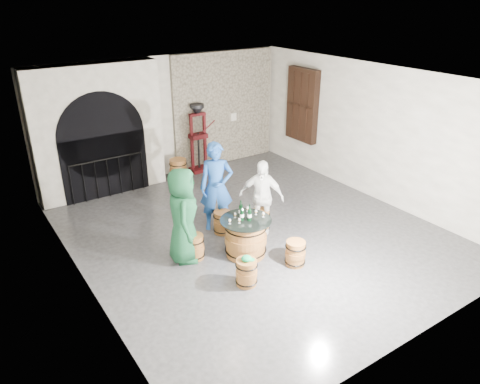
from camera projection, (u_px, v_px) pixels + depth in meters
ground at (252, 231)px, 9.71m from camera, size 8.00×8.00×0.00m
wall_back at (166, 117)px, 12.08m from camera, size 8.00×0.00×8.00m
wall_front at (427, 247)px, 6.03m from camera, size 8.00×0.00×8.00m
wall_left at (75, 203)px, 7.27m from camera, size 0.00×8.00×8.00m
wall_right at (372, 132)px, 10.84m from camera, size 0.00×8.00×8.00m
ceiling at (254, 79)px, 8.40m from camera, size 8.00×8.00×0.00m
stone_facing_panel at (224, 109)px, 12.96m from camera, size 3.20×0.12×3.18m
arched_opening at (98, 132)px, 10.92m from camera, size 3.10×0.60×3.19m
shuttered_window at (302, 105)px, 12.52m from camera, size 0.23×1.10×2.00m
barrel_table at (246, 237)px, 8.71m from camera, size 0.98×0.98×0.76m
barrel_stool_left at (194, 247)px, 8.64m from camera, size 0.39×0.39×0.49m
barrel_stool_far at (222, 222)px, 9.55m from camera, size 0.39×0.39×0.49m
barrel_stool_right at (261, 221)px, 9.61m from camera, size 0.39×0.39×0.49m
barrel_stool_near_right at (295, 253)px, 8.43m from camera, size 0.39×0.39×0.49m
barrel_stool_near_left at (246, 273)px, 7.86m from camera, size 0.39×0.39×0.49m
green_cap at (247, 258)px, 7.75m from camera, size 0.23×0.18×0.10m
person_green at (183, 216)px, 8.34m from camera, size 0.92×1.07×1.85m
person_blue at (216, 187)px, 9.46m from camera, size 0.83×0.74×1.92m
person_white at (261, 197)px, 9.40m from camera, size 0.91×0.96×1.60m
wine_bottle_left at (242, 214)px, 8.48m from camera, size 0.08×0.08×0.32m
wine_bottle_center at (249, 214)px, 8.48m from camera, size 0.08×0.08×0.32m
wine_bottle_right at (241, 210)px, 8.63m from camera, size 0.08×0.08×0.32m
tasting_glass_a at (239, 221)px, 8.40m from camera, size 0.05×0.05×0.10m
tasting_glass_b at (256, 212)px, 8.72m from camera, size 0.05×0.05×0.10m
tasting_glass_c at (235, 215)px, 8.61m from camera, size 0.05×0.05×0.10m
tasting_glass_d at (248, 209)px, 8.86m from camera, size 0.05×0.05×0.10m
tasting_glass_e at (263, 215)px, 8.63m from camera, size 0.05×0.05×0.10m
tasting_glass_f at (230, 221)px, 8.38m from camera, size 0.05×0.05×0.10m
side_barrel at (178, 171)px, 12.06m from camera, size 0.48×0.48×0.64m
corking_press at (198, 133)px, 12.46m from camera, size 0.78×0.44×1.91m
control_box at (233, 117)px, 13.13m from camera, size 0.18×0.10×0.22m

